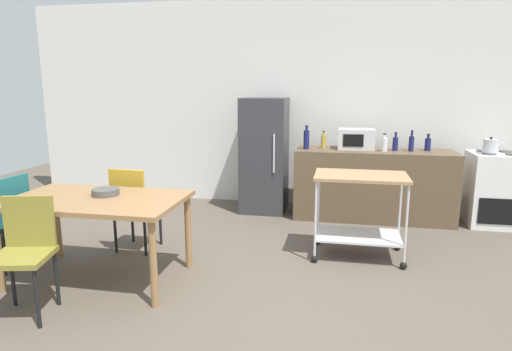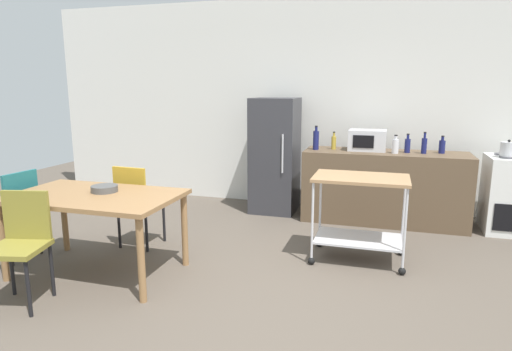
% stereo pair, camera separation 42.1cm
% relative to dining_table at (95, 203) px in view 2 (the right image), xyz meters
% --- Properties ---
extents(ground_plane, '(12.00, 12.00, 0.00)m').
position_rel_dining_table_xyz_m(ground_plane, '(1.59, -0.21, -0.67)').
color(ground_plane, brown).
extents(back_wall, '(8.40, 0.12, 2.90)m').
position_rel_dining_table_xyz_m(back_wall, '(1.59, 2.99, 0.78)').
color(back_wall, silver).
rests_on(back_wall, ground_plane).
extents(kitchen_counter, '(2.00, 0.64, 0.90)m').
position_rel_dining_table_xyz_m(kitchen_counter, '(2.49, 2.39, -0.22)').
color(kitchen_counter, brown).
rests_on(kitchen_counter, ground_plane).
extents(dining_table, '(1.50, 0.90, 0.75)m').
position_rel_dining_table_xyz_m(dining_table, '(0.00, 0.00, 0.00)').
color(dining_table, olive).
rests_on(dining_table, ground_plane).
extents(chair_mustard, '(0.42, 0.42, 0.89)m').
position_rel_dining_table_xyz_m(chair_mustard, '(-0.01, 0.70, -0.15)').
color(chair_mustard, gold).
rests_on(chair_mustard, ground_plane).
extents(chair_teal, '(0.43, 0.43, 0.89)m').
position_rel_dining_table_xyz_m(chair_teal, '(-0.99, 0.07, -0.15)').
color(chair_teal, '#1E666B').
rests_on(chair_teal, ground_plane).
extents(chair_olive, '(0.48, 0.48, 0.89)m').
position_rel_dining_table_xyz_m(chair_olive, '(-0.22, -0.65, -0.15)').
color(chair_olive, olive).
rests_on(chair_olive, ground_plane).
extents(stove_oven, '(0.60, 0.61, 0.92)m').
position_rel_dining_table_xyz_m(stove_oven, '(3.94, 2.41, -0.22)').
color(stove_oven, white).
rests_on(stove_oven, ground_plane).
extents(refrigerator, '(0.60, 0.63, 1.55)m').
position_rel_dining_table_xyz_m(refrigerator, '(1.04, 2.49, 0.10)').
color(refrigerator, '#333338').
rests_on(refrigerator, ground_plane).
extents(kitchen_cart, '(0.91, 0.57, 0.85)m').
position_rel_dining_table_xyz_m(kitchen_cart, '(2.28, 1.00, -0.10)').
color(kitchen_cart, '#A37A51').
rests_on(kitchen_cart, ground_plane).
extents(bottle_soda, '(0.07, 0.07, 0.31)m').
position_rel_dining_table_xyz_m(bottle_soda, '(1.62, 2.34, 0.36)').
color(bottle_soda, navy).
rests_on(bottle_soda, kitchen_counter).
extents(bottle_vinegar, '(0.06, 0.06, 0.23)m').
position_rel_dining_table_xyz_m(bottle_vinegar, '(1.84, 2.43, 0.32)').
color(bottle_vinegar, gold).
rests_on(bottle_vinegar, kitchen_counter).
extents(microwave, '(0.46, 0.35, 0.26)m').
position_rel_dining_table_xyz_m(microwave, '(2.26, 2.46, 0.36)').
color(microwave, silver).
rests_on(microwave, kitchen_counter).
extents(bottle_olive_oil, '(0.08, 0.08, 0.23)m').
position_rel_dining_table_xyz_m(bottle_olive_oil, '(2.60, 2.30, 0.32)').
color(bottle_olive_oil, silver).
rests_on(bottle_olive_oil, kitchen_counter).
extents(bottle_sparkling_water, '(0.07, 0.07, 0.23)m').
position_rel_dining_table_xyz_m(bottle_sparkling_water, '(2.74, 2.40, 0.32)').
color(bottle_sparkling_water, navy).
rests_on(bottle_sparkling_water, kitchen_counter).
extents(bottle_sesame_oil, '(0.06, 0.06, 0.26)m').
position_rel_dining_table_xyz_m(bottle_sesame_oil, '(2.93, 2.38, 0.33)').
color(bottle_sesame_oil, navy).
rests_on(bottle_sesame_oil, kitchen_counter).
extents(bottle_hot_sauce, '(0.07, 0.07, 0.22)m').
position_rel_dining_table_xyz_m(bottle_hot_sauce, '(3.14, 2.46, 0.32)').
color(bottle_hot_sauce, navy).
rests_on(bottle_hot_sauce, kitchen_counter).
extents(fruit_bowl, '(0.24, 0.24, 0.06)m').
position_rel_dining_table_xyz_m(fruit_bowl, '(0.03, 0.11, 0.11)').
color(fruit_bowl, '#4C4C4C').
rests_on(fruit_bowl, dining_table).
extents(kettle, '(0.24, 0.17, 0.19)m').
position_rel_dining_table_xyz_m(kettle, '(3.82, 2.31, 0.33)').
color(kettle, silver).
rests_on(kettle, stove_oven).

